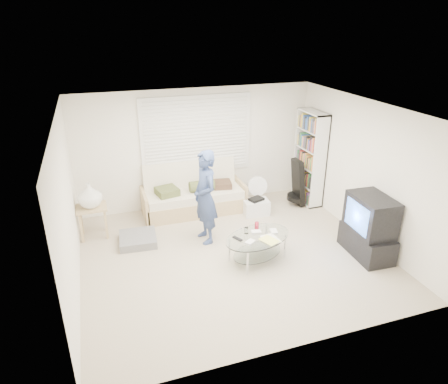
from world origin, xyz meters
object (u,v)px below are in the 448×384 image
object	(u,v)px
futon_sofa	(193,196)
coffee_table	(258,241)
tv_unit	(369,227)
bookshelf	(309,158)

from	to	relation	value
futon_sofa	coffee_table	xyz separation A→B (m)	(0.55, -2.15, 0.02)
futon_sofa	tv_unit	bearing A→B (deg)	-47.18
tv_unit	bookshelf	bearing A→B (deg)	86.88
futon_sofa	coffee_table	bearing A→B (deg)	-75.65
futon_sofa	tv_unit	world-z (taller)	tv_unit
coffee_table	futon_sofa	bearing A→B (deg)	104.35
futon_sofa	tv_unit	distance (m)	3.52
futon_sofa	bookshelf	bearing A→B (deg)	-6.50
futon_sofa	bookshelf	xyz separation A→B (m)	(2.52, -0.29, 0.67)
tv_unit	coffee_table	xyz separation A→B (m)	(-1.84, 0.43, -0.16)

